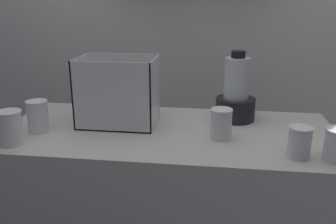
# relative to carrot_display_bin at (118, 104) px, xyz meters

# --- Properties ---
(counter) EXTENTS (1.40, 0.64, 0.90)m
(counter) POSITION_rel_carrot_display_bin_xyz_m (0.23, -0.06, -0.54)
(counter) COLOR beige
(counter) RESTS_ON ground_plane
(back_wall_unit) EXTENTS (2.60, 0.24, 2.50)m
(back_wall_unit) POSITION_rel_carrot_display_bin_xyz_m (0.23, 0.71, 0.27)
(back_wall_unit) COLOR silver
(back_wall_unit) RESTS_ON ground_plane
(carrot_display_bin) EXTENTS (0.33, 0.23, 0.29)m
(carrot_display_bin) POSITION_rel_carrot_display_bin_xyz_m (0.00, 0.00, 0.00)
(carrot_display_bin) COLOR white
(carrot_display_bin) RESTS_ON counter
(blender_pitcher) EXTENTS (0.18, 0.18, 0.31)m
(blender_pitcher) POSITION_rel_carrot_display_bin_xyz_m (0.51, 0.12, 0.02)
(blender_pitcher) COLOR black
(blender_pitcher) RESTS_ON counter
(juice_cup_carrot_far_left) EXTENTS (0.09, 0.09, 0.13)m
(juice_cup_carrot_far_left) POSITION_rel_carrot_display_bin_xyz_m (-0.34, -0.29, -0.03)
(juice_cup_carrot_far_left) COLOR white
(juice_cup_carrot_far_left) RESTS_ON counter
(juice_cup_pomegranate_left) EXTENTS (0.09, 0.09, 0.13)m
(juice_cup_pomegranate_left) POSITION_rel_carrot_display_bin_xyz_m (-0.31, -0.14, -0.03)
(juice_cup_pomegranate_left) COLOR white
(juice_cup_pomegranate_left) RESTS_ON counter
(juice_cup_mango_middle) EXTENTS (0.09, 0.09, 0.12)m
(juice_cup_mango_middle) POSITION_rel_carrot_display_bin_xyz_m (0.45, -0.12, -0.04)
(juice_cup_mango_middle) COLOR white
(juice_cup_mango_middle) RESTS_ON counter
(juice_cup_orange_right) EXTENTS (0.08, 0.08, 0.11)m
(juice_cup_orange_right) POSITION_rel_carrot_display_bin_xyz_m (0.72, -0.26, -0.04)
(juice_cup_orange_right) COLOR white
(juice_cup_orange_right) RESTS_ON counter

